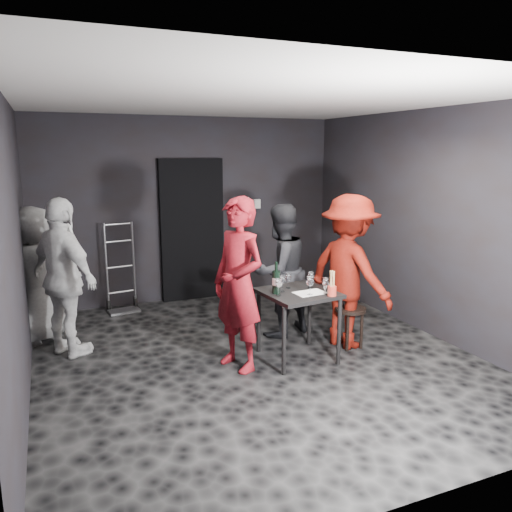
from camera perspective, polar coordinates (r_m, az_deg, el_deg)
name	(u,v)px	position (r m, az deg, el deg)	size (l,w,h in m)	color
floor	(256,358)	(5.54, -0.04, -11.54)	(4.50, 5.00, 0.02)	black
ceiling	(256,99)	(5.11, -0.04, 17.46)	(4.50, 5.00, 0.02)	silver
wall_back	(191,210)	(7.50, -7.49, 5.27)	(4.50, 0.04, 2.70)	black
wall_front	(422,302)	(3.07, 18.44, -4.96)	(4.50, 0.04, 2.70)	black
wall_left	(15,252)	(4.77, -25.80, 0.38)	(0.04, 5.00, 2.70)	black
wall_right	(428,223)	(6.36, 19.02, 3.54)	(0.04, 5.00, 2.70)	black
doorway	(192,230)	(7.48, -7.31, 2.94)	(0.95, 0.10, 2.10)	black
wallbox_upper	(245,201)	(7.71, -1.28, 6.30)	(0.12, 0.06, 0.12)	#B7B7B2
wallbox_lower	(257,204)	(7.79, 0.10, 5.99)	(0.10, 0.06, 0.14)	#B7B7B2
hand_truck	(122,295)	(7.27, -15.03, -4.31)	(0.41, 0.35, 1.24)	#B2B2B7
tasting_table	(298,300)	(5.34, 4.84, -5.06)	(0.72, 0.72, 0.75)	black
stool	(350,316)	(5.80, 10.75, -6.72)	(0.34, 0.34, 0.47)	#321F15
server_red	(238,269)	(5.00, -2.03, -1.49)	(0.76, 0.50, 2.10)	maroon
woman_black	(280,266)	(5.98, 2.76, -1.17)	(0.83, 0.46, 1.71)	black
man_maroon	(350,260)	(5.69, 10.64, -0.42)	(1.31, 0.61, 2.02)	#661108
bystander_cream	(64,266)	(5.71, -21.13, -1.05)	(1.18, 0.56, 2.01)	white
bystander_grey	(36,270)	(6.29, -23.85, -1.52)	(0.83, 0.46, 1.71)	slate
tasting_mat	(310,293)	(5.26, 6.18, -4.20)	(0.32, 0.21, 0.00)	white
wine_glass_a	(279,286)	(5.12, 2.62, -3.47)	(0.08, 0.08, 0.20)	white
wine_glass_b	(282,283)	(5.26, 3.04, -3.10)	(0.07, 0.07, 0.19)	white
wine_glass_c	(288,280)	(5.40, 3.70, -2.76)	(0.07, 0.07, 0.18)	white
wine_glass_d	(310,285)	(5.16, 6.19, -3.29)	(0.08, 0.08, 0.22)	white
wine_glass_e	(325,285)	(5.23, 7.93, -3.30)	(0.07, 0.07, 0.19)	white
wine_glass_f	(311,279)	(5.42, 6.27, -2.67)	(0.07, 0.07, 0.20)	white
wine_bottle	(276,281)	(5.19, 2.31, -2.92)	(0.08, 0.08, 0.34)	black
breadstick_cup	(332,284)	(5.16, 8.70, -3.15)	(0.09, 0.09, 0.28)	#B83325
reserved_card	(326,285)	(5.41, 8.01, -3.26)	(0.08, 0.13, 0.10)	white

